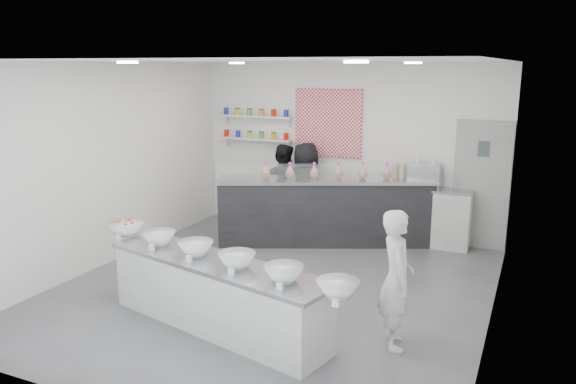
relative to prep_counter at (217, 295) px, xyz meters
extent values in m
plane|color=#515156|center=(0.09, 1.28, -0.40)|extent=(6.00, 6.00, 0.00)
plane|color=white|center=(0.09, 1.28, 2.60)|extent=(6.00, 6.00, 0.00)
plane|color=white|center=(0.09, 4.28, 1.10)|extent=(5.50, 0.00, 5.50)
plane|color=white|center=(-2.66, 1.28, 1.10)|extent=(0.00, 6.00, 6.00)
plane|color=white|center=(2.84, 1.28, 1.10)|extent=(0.00, 6.00, 6.00)
cube|color=gray|center=(2.39, 4.25, 0.65)|extent=(0.88, 0.04, 2.10)
cube|color=red|center=(-0.26, 4.25, 1.55)|extent=(1.25, 0.03, 1.20)
cube|color=silver|center=(-1.66, 4.18, 1.20)|extent=(1.45, 0.22, 0.04)
cube|color=silver|center=(-1.66, 4.18, 1.62)|extent=(1.45, 0.22, 0.04)
cylinder|color=white|center=(-1.31, 0.28, 2.58)|extent=(0.24, 0.24, 0.02)
cylinder|color=white|center=(1.49, 0.28, 2.58)|extent=(0.24, 0.24, 0.02)
cylinder|color=white|center=(-1.31, 2.88, 2.58)|extent=(0.24, 0.24, 0.02)
cylinder|color=white|center=(1.49, 2.88, 2.58)|extent=(0.24, 0.24, 0.02)
cube|color=#B9B9B4|center=(0.00, 0.00, 0.00)|extent=(3.02, 1.34, 0.80)
cube|color=black|center=(0.02, 3.45, 0.16)|extent=(3.56, 2.06, 1.12)
cube|color=white|center=(0.15, 3.16, 0.87)|extent=(3.25, 1.45, 0.30)
cube|color=#B9B9B4|center=(1.64, 4.06, 0.08)|extent=(1.31, 0.42, 0.97)
cube|color=#93969E|center=(1.52, 4.06, 0.76)|extent=(0.50, 0.35, 0.39)
imported|color=silver|center=(1.95, 0.42, 0.35)|extent=(0.54, 0.64, 1.51)
imported|color=black|center=(-0.97, 3.88, 0.39)|extent=(0.78, 0.61, 1.58)
imported|color=black|center=(-0.53, 3.88, 0.41)|extent=(0.94, 0.80, 1.63)
camera|label=1|loc=(3.20, -5.10, 2.55)|focal=35.00mm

